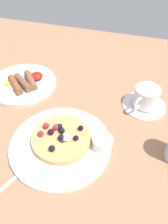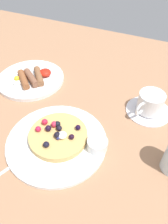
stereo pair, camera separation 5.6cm
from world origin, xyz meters
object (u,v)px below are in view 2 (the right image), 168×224
(syrup_ramekin, at_px, (97,144))
(breakfast_plate, at_px, (31,79))
(coffee_saucer, at_px, (148,110))
(pancake_plate, at_px, (57,141))
(coffee_cup, at_px, (150,102))

(syrup_ramekin, relative_size, breakfast_plate, 0.22)
(breakfast_plate, distance_m, coffee_saucer, 0.43)
(breakfast_plate, bearing_deg, pancake_plate, -41.82)
(syrup_ramekin, bearing_deg, coffee_cup, 66.26)
(syrup_ramekin, distance_m, coffee_cup, 0.22)
(coffee_saucer, bearing_deg, breakfast_plate, -177.31)
(syrup_ramekin, height_order, coffee_saucer, syrup_ramekin)
(breakfast_plate, xyz_separation_m, coffee_cup, (0.43, 0.02, 0.03))
(pancake_plate, height_order, breakfast_plate, breakfast_plate)
(coffee_cup, bearing_deg, syrup_ramekin, -113.74)
(pancake_plate, relative_size, syrup_ramekin, 5.11)
(syrup_ramekin, relative_size, coffee_saucer, 0.39)
(syrup_ramekin, distance_m, coffee_saucer, 0.22)
(syrup_ramekin, xyz_separation_m, coffee_cup, (0.09, 0.20, 0.01))
(syrup_ramekin, xyz_separation_m, breakfast_plate, (-0.34, 0.18, -0.02))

